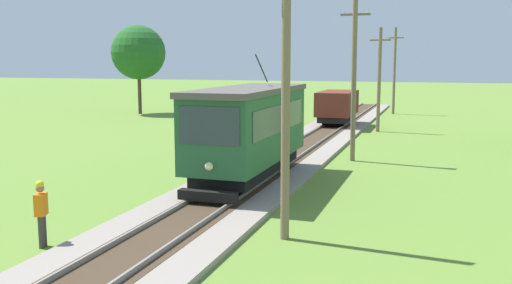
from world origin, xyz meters
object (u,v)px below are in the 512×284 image
Objects in this scene: gravel_pile at (270,122)px; track_worker at (41,211)px; freight_car at (337,106)px; utility_pole_far at (379,79)px; utility_pole_distant at (394,70)px; tree_left_near at (138,53)px; utility_pole_mid at (354,77)px; red_tram at (249,129)px; utility_pole_near_tram at (286,89)px.

gravel_pile is 26.27m from track_worker.
freight_car is 4.16m from utility_pole_far.
utility_pole_distant is at bearing 63.87° from track_worker.
gravel_pile is 1.76× the size of track_worker.
tree_left_near is at bearing 97.97° from track_worker.
freight_car is 0.66× the size of utility_pole_mid.
utility_pole_far is (-0.00, 11.95, -0.44)m from utility_pole_mid.
utility_pole_far is at bearing -90.00° from utility_pole_distant.
track_worker is at bearing -111.13° from utility_pole_mid.
track_worker is (-2.71, -8.82, -1.21)m from red_tram.
utility_pole_far is 0.88× the size of tree_left_near.
utility_pole_distant is at bearing 90.00° from utility_pole_near_tram.
freight_car is at bearing 66.71° from track_worker.
red_tram is at bearing -75.97° from gravel_pile.
track_worker is at bearing -102.17° from utility_pole_far.
freight_car is 29.01m from track_worker.
utility_pole_near_tram reaches higher than utility_pole_distant.
gravel_pile is at bearing -26.43° from tree_left_near.
tree_left_near is (-22.10, 30.84, 1.46)m from utility_pole_near_tram.
utility_pole_distant is 4.38× the size of track_worker.
red_tram is at bearing 116.86° from utility_pole_near_tram.
utility_pole_far reaches higher than freight_car.
utility_pole_near_tram is 2.55× the size of gravel_pile.
red_tram is 1.07× the size of tree_left_near.
red_tram is 1.07× the size of utility_pole_near_tram.
utility_pole_far is at bearing -16.21° from tree_left_near.
utility_pole_distant is (-0.00, 25.43, -0.06)m from utility_pole_mid.
red_tram is 1.08× the size of utility_pole_mid.
utility_pole_mid is 1.12× the size of utility_pole_far.
utility_pole_near_tram is 1.00× the size of tree_left_near.
tree_left_near is at bearing 166.33° from freight_car.
freight_car is 12.33m from utility_pole_distant.
freight_car is at bearing 31.47° from gravel_pile.
tree_left_near reaches higher than gravel_pile.
track_worker reaches higher than gravel_pile.
freight_car is 0.65× the size of utility_pole_near_tram.
utility_pole_near_tram reaches higher than utility_pole_mid.
freight_car is at bearing -105.02° from utility_pole_distant.
utility_pole_mid is at bearing -90.00° from utility_pole_distant.
red_tram is 2.72× the size of gravel_pile.
utility_pole_far reaches higher than red_tram.
red_tram is 7.18m from utility_pole_near_tram.
red_tram is 18.57m from utility_pole_far.
freight_car reaches higher than track_worker.
tree_left_near is at bearing 163.79° from utility_pole_far.
red_tram is 20.06m from freight_car.
utility_pole_far is 8.14m from gravel_pile.
gravel_pile is (-7.47, -14.33, -3.49)m from utility_pole_distant.
utility_pole_distant reaches higher than track_worker.
utility_pole_mid reaches higher than utility_pole_far.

